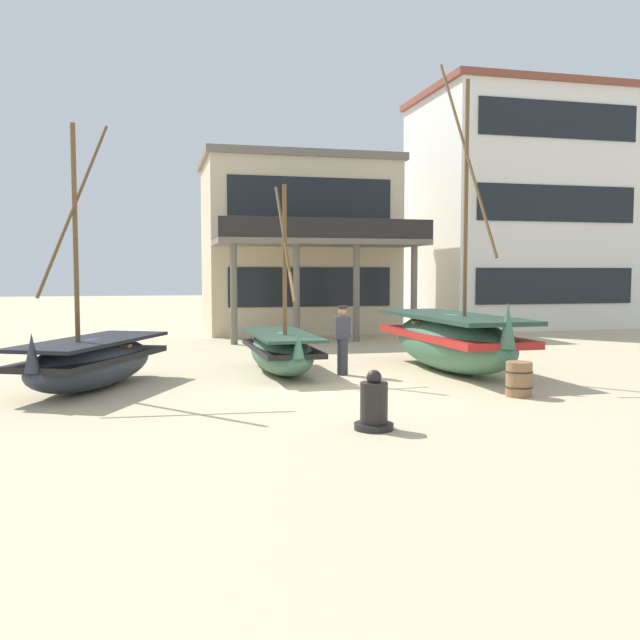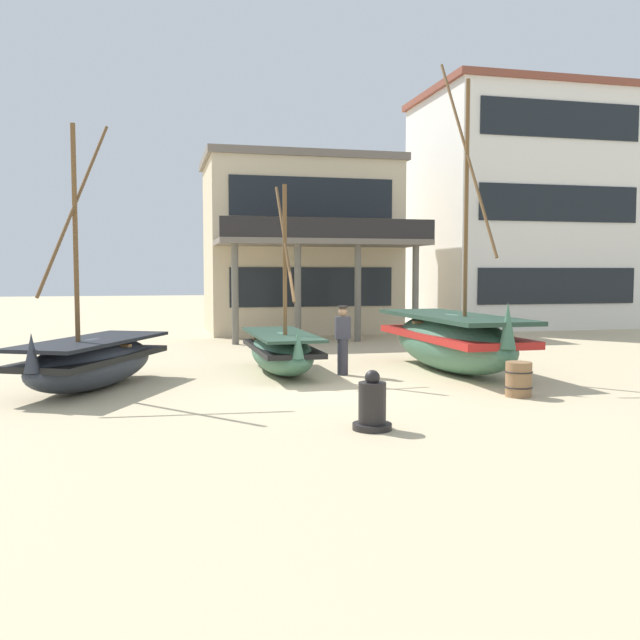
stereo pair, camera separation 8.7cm
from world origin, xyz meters
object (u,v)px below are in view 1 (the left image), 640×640
fishing_boat_near_left (281,351)px  fishing_boat_far_right (92,361)px  fisherman_by_hull (343,341)px  harbor_building_annex (517,211)px  capstan_winch (374,406)px  fishing_boat_centre_large (451,340)px  harbor_building_main (298,245)px  wooden_barrel (519,379)px

fishing_boat_near_left → fishing_boat_far_right: fishing_boat_far_right is taller
fisherman_by_hull → harbor_building_annex: size_ratio=0.16×
fishing_boat_near_left → fisherman_by_hull: 1.56m
fisherman_by_hull → capstan_winch: fisherman_by_hull is taller
fishing_boat_centre_large → harbor_building_annex: bearing=55.1°
fishing_boat_far_right → harbor_building_main: (7.28, 13.30, 3.02)m
fishing_boat_centre_large → fishing_boat_near_left: bearing=171.7°
fisherman_by_hull → wooden_barrel: size_ratio=2.41×
harbor_building_annex → fishing_boat_far_right: bearing=-142.1°
wooden_barrel → fishing_boat_centre_large: bearing=87.2°
harbor_building_annex → fishing_boat_centre_large: bearing=-124.9°
fishing_boat_far_right → wooden_barrel: fishing_boat_far_right is taller
fishing_boat_near_left → wooden_barrel: (4.07, -4.22, -0.21)m
fisherman_by_hull → harbor_building_main: 13.06m
fishing_boat_centre_large → fisherman_by_hull: 2.85m
fishing_boat_near_left → harbor_building_main: harbor_building_main is taller
fishing_boat_centre_large → harbor_building_main: 13.04m
fishing_boat_far_right → fisherman_by_hull: (5.74, 0.63, 0.23)m
capstan_winch → harbor_building_annex: bearing=55.2°
fishing_boat_centre_large → fisherman_by_hull: bearing=-179.9°
wooden_barrel → fishing_boat_near_left: bearing=134.0°
fishing_boat_near_left → capstan_winch: bearing=-87.0°
capstan_winch → harbor_building_main: (2.61, 18.34, 3.25)m
fishing_boat_far_right → fisherman_by_hull: 5.78m
fishing_boat_centre_large → harbor_building_main: size_ratio=0.95×
fisherman_by_hull → harbor_building_annex: 18.59m
capstan_winch → harbor_building_annex: size_ratio=0.09×
capstan_winch → fishing_boat_far_right: bearing=132.8°
fishing_boat_far_right → fishing_boat_near_left: bearing=16.1°
harbor_building_main → fishing_boat_near_left: bearing=-103.7°
fishing_boat_centre_large → fishing_boat_far_right: bearing=-175.8°
fishing_boat_centre_large → fisherman_by_hull: fishing_boat_centre_large is taller
fishing_boat_centre_large → fishing_boat_far_right: (-8.59, -0.64, -0.19)m
fishing_boat_far_right → harbor_building_main: bearing=61.3°
fishing_boat_centre_large → wooden_barrel: 3.64m
fisherman_by_hull → fishing_boat_far_right: bearing=-173.7°
fishing_boat_near_left → wooden_barrel: size_ratio=6.61×
fishing_boat_near_left → fishing_boat_centre_large: (4.25, -0.62, 0.23)m
fisherman_by_hull → harbor_building_annex: (12.15, 13.32, 4.52)m
fishing_boat_near_left → fishing_boat_centre_large: bearing=-8.3°
fishing_boat_far_right → wooden_barrel: size_ratio=8.15×
fisherman_by_hull → fishing_boat_near_left: bearing=156.1°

